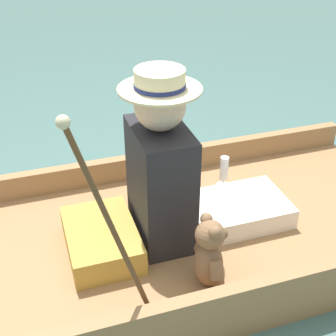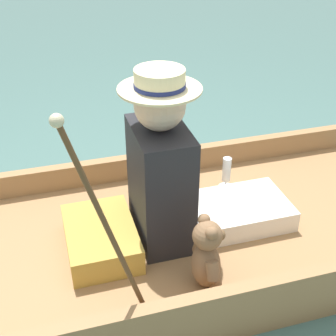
{
  "view_description": "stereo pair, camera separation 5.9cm",
  "coord_description": "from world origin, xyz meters",
  "px_view_note": "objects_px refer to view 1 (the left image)",
  "views": [
    {
      "loc": [
        1.72,
        -0.49,
        1.62
      ],
      "look_at": [
        0.0,
        0.08,
        0.51
      ],
      "focal_mm": 50.0,
      "sensor_mm": 36.0,
      "label": 1
    },
    {
      "loc": [
        1.73,
        -0.43,
        1.62
      ],
      "look_at": [
        0.0,
        0.08,
        0.51
      ],
      "focal_mm": 50.0,
      "sensor_mm": 36.0,
      "label": 2
    }
  ],
  "objects_px": {
    "wine_glass": "(224,170)",
    "teddy_bear": "(209,254)",
    "walking_cane": "(108,219)",
    "seated_person": "(179,177)"
  },
  "relations": [
    {
      "from": "seated_person",
      "to": "walking_cane",
      "type": "distance_m",
      "value": 0.68
    },
    {
      "from": "wine_glass",
      "to": "teddy_bear",
      "type": "bearing_deg",
      "value": -28.84
    },
    {
      "from": "seated_person",
      "to": "wine_glass",
      "type": "xyz_separation_m",
      "value": [
        -0.3,
        0.38,
        -0.21
      ]
    },
    {
      "from": "wine_glass",
      "to": "walking_cane",
      "type": "distance_m",
      "value": 1.2
    },
    {
      "from": "teddy_bear",
      "to": "seated_person",
      "type": "bearing_deg",
      "value": -179.03
    },
    {
      "from": "seated_person",
      "to": "teddy_bear",
      "type": "height_order",
      "value": "seated_person"
    },
    {
      "from": "wine_glass",
      "to": "walking_cane",
      "type": "xyz_separation_m",
      "value": [
        0.79,
        -0.8,
        0.43
      ]
    },
    {
      "from": "seated_person",
      "to": "walking_cane",
      "type": "bearing_deg",
      "value": -51.83
    },
    {
      "from": "wine_glass",
      "to": "walking_cane",
      "type": "bearing_deg",
      "value": -45.47
    },
    {
      "from": "seated_person",
      "to": "teddy_bear",
      "type": "relative_size",
      "value": 2.48
    }
  ]
}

